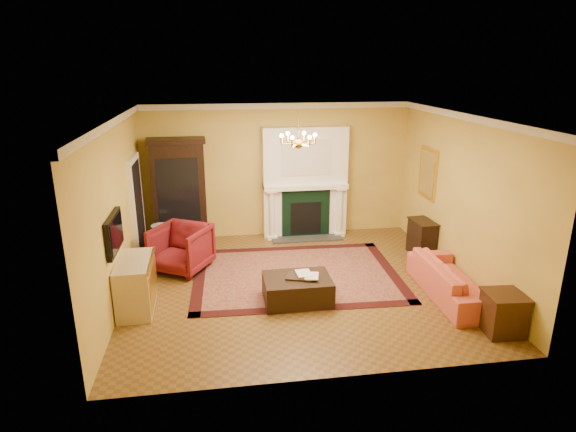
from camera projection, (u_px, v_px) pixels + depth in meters
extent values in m
cube|color=brown|center=(297.00, 285.00, 8.72)|extent=(6.00, 5.50, 0.02)
cube|color=silver|center=(298.00, 116.00, 7.80)|extent=(6.00, 5.50, 0.02)
cube|color=#DAC14E|center=(278.00, 171.00, 10.86)|extent=(6.00, 0.02, 3.00)
cube|color=#DAC14E|center=(337.00, 270.00, 5.66)|extent=(6.00, 0.02, 3.00)
cube|color=#DAC14E|center=(116.00, 212.00, 7.84)|extent=(0.02, 5.50, 3.00)
cube|color=#DAC14E|center=(462.00, 198.00, 8.69)|extent=(0.02, 5.50, 3.00)
cube|color=white|center=(305.00, 182.00, 10.86)|extent=(1.90, 0.32, 2.50)
cube|color=silver|center=(307.00, 158.00, 10.52)|extent=(1.10, 0.01, 0.80)
cube|color=#0D321E|center=(306.00, 214.00, 10.92)|extent=(1.10, 0.02, 1.10)
cube|color=black|center=(306.00, 218.00, 10.94)|extent=(0.70, 0.02, 0.75)
cube|color=#333333|center=(307.00, 238.00, 10.97)|extent=(1.60, 0.50, 0.04)
cube|color=white|center=(305.00, 186.00, 10.83)|extent=(1.90, 0.44, 0.10)
cylinder|color=white|center=(272.00, 214.00, 10.79)|extent=(0.14, 0.14, 1.18)
cylinder|color=white|center=(339.00, 211.00, 11.01)|extent=(0.14, 0.14, 1.18)
cube|color=silver|center=(277.00, 106.00, 10.38)|extent=(6.00, 0.08, 0.12)
cube|color=silver|center=(109.00, 123.00, 7.41)|extent=(0.08, 5.50, 0.12)
cube|color=silver|center=(468.00, 117.00, 8.24)|extent=(0.08, 5.50, 0.12)
cube|color=silver|center=(137.00, 209.00, 9.59)|extent=(0.08, 1.05, 2.10)
cube|color=black|center=(139.00, 210.00, 9.60)|extent=(0.02, 0.85, 1.95)
cube|color=black|center=(114.00, 233.00, 7.33)|extent=(0.08, 0.95, 0.58)
cube|color=black|center=(117.00, 233.00, 7.34)|extent=(0.01, 0.85, 0.48)
cube|color=gold|center=(428.00, 173.00, 9.95)|extent=(0.05, 0.76, 1.05)
cube|color=white|center=(427.00, 173.00, 9.95)|extent=(0.01, 0.62, 0.90)
cylinder|color=#BD8D34|center=(298.00, 129.00, 7.87)|extent=(0.03, 0.03, 0.40)
sphere|color=#BD8D34|center=(298.00, 144.00, 7.94)|extent=(0.16, 0.16, 0.16)
sphere|color=#FFE5B2|center=(315.00, 135.00, 7.94)|extent=(0.07, 0.07, 0.07)
sphere|color=#FFE5B2|center=(304.00, 133.00, 8.15)|extent=(0.07, 0.07, 0.07)
sphere|color=#FFE5B2|center=(288.00, 134.00, 8.11)|extent=(0.07, 0.07, 0.07)
sphere|color=#FFE5B2|center=(282.00, 136.00, 7.86)|extent=(0.07, 0.07, 0.07)
sphere|color=#FFE5B2|center=(292.00, 138.00, 7.65)|extent=(0.07, 0.07, 0.07)
sphere|color=#FFE5B2|center=(310.00, 137.00, 7.69)|extent=(0.07, 0.07, 0.07)
cube|color=#4E1019|center=(296.00, 274.00, 9.09)|extent=(3.92, 2.99, 0.02)
cube|color=black|center=(180.00, 194.00, 10.42)|extent=(1.14, 0.57, 2.22)
imported|color=maroon|center=(181.00, 246.00, 9.17)|extent=(1.26, 1.24, 0.98)
cylinder|color=black|center=(163.00, 256.00, 9.96)|extent=(0.27, 0.27, 0.04)
cylinder|color=black|center=(162.00, 241.00, 9.86)|extent=(0.06, 0.06, 0.61)
cylinder|color=silver|center=(161.00, 226.00, 9.76)|extent=(0.38, 0.38, 0.03)
cube|color=#C5BA90|center=(136.00, 284.00, 7.76)|extent=(0.56, 1.13, 0.83)
imported|color=#BE493C|center=(453.00, 274.00, 8.16)|extent=(0.65, 2.10, 0.82)
cube|color=#381C0F|center=(503.00, 314.00, 7.07)|extent=(0.56, 0.56, 0.60)
cube|color=black|center=(422.00, 238.00, 9.95)|extent=(0.41, 0.67, 0.72)
cube|color=black|center=(297.00, 289.00, 8.03)|extent=(1.11, 0.81, 0.41)
cube|color=black|center=(300.00, 276.00, 7.99)|extent=(0.52, 0.46, 0.03)
imported|color=gray|center=(297.00, 266.00, 7.95)|extent=(0.24, 0.04, 0.32)
imported|color=gray|center=(305.00, 268.00, 7.90)|extent=(0.22, 0.07, 0.31)
cylinder|color=gray|center=(275.00, 183.00, 10.70)|extent=(0.12, 0.12, 0.10)
cone|color=#103E1C|center=(275.00, 173.00, 10.63)|extent=(0.17, 0.17, 0.36)
cylinder|color=gray|center=(338.00, 181.00, 10.91)|extent=(0.10, 0.10, 0.09)
cone|color=#103E1C|center=(338.00, 172.00, 10.84)|extent=(0.15, 0.15, 0.32)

